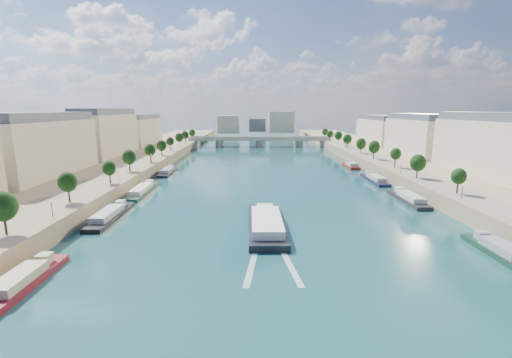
{
  "coord_description": "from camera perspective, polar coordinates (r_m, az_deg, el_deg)",
  "views": [
    {
      "loc": [
        -6.06,
        -46.73,
        30.0
      ],
      "look_at": [
        -4.6,
        74.17,
        5.0
      ],
      "focal_mm": 24.0,
      "sensor_mm": 36.0,
      "label": 1
    }
  ],
  "objects": [
    {
      "name": "buildings_left",
      "position": [
        177.79,
        -27.21,
        6.03
      ],
      "size": [
        16.0,
        226.0,
        23.2
      ],
      "color": "beige",
      "rests_on": "ground"
    },
    {
      "name": "lamps_left",
      "position": [
        146.1,
        -19.23,
        2.28
      ],
      "size": [
        0.36,
        200.36,
        4.28
      ],
      "color": "black",
      "rests_on": "ground"
    },
    {
      "name": "quay_right",
      "position": [
        168.46,
        26.93,
        1.01
      ],
      "size": [
        44.0,
        520.0,
        5.0
      ],
      "primitive_type": "cube",
      "color": "#9E8460",
      "rests_on": "ground"
    },
    {
      "name": "trees_left",
      "position": [
        157.78,
        -18.8,
        3.95
      ],
      "size": [
        4.8,
        268.8,
        8.26
      ],
      "color": "#382B1E",
      "rests_on": "ground"
    },
    {
      "name": "wake",
      "position": [
        72.67,
        2.28,
        -12.69
      ],
      "size": [
        10.76,
        25.97,
        0.04
      ],
      "color": "silver",
      "rests_on": "ground"
    },
    {
      "name": "quay_left",
      "position": [
        163.2,
        -24.52,
        0.92
      ],
      "size": [
        44.0,
        520.0,
        5.0
      ],
      "primitive_type": "cube",
      "color": "#9E8460",
      "rests_on": "ground"
    },
    {
      "name": "ground",
      "position": [
        149.89,
        1.64,
        0.13
      ],
      "size": [
        700.0,
        700.0,
        0.0
      ],
      "primitive_type": "plane",
      "color": "#0B3033",
      "rests_on": "ground"
    },
    {
      "name": "trees_right",
      "position": [
        169.33,
        20.51,
        4.32
      ],
      "size": [
        4.8,
        268.8,
        8.26
      ],
      "color": "#382B1E",
      "rests_on": "ground"
    },
    {
      "name": "bridge",
      "position": [
        274.82,
        0.58,
        6.48
      ],
      "size": [
        112.0,
        12.0,
        8.15
      ],
      "color": "#C1B79E",
      "rests_on": "ground"
    },
    {
      "name": "buildings_right",
      "position": [
        183.5,
        29.24,
        5.97
      ],
      "size": [
        16.0,
        226.0,
        23.2
      ],
      "color": "beige",
      "rests_on": "ground"
    },
    {
      "name": "pave_right",
      "position": [
        161.64,
        22.29,
        1.92
      ],
      "size": [
        14.0,
        520.0,
        0.1
      ],
      "primitive_type": "cube",
      "color": "gray",
      "rests_on": "quay_right"
    },
    {
      "name": "tour_barge",
      "position": [
        87.55,
        1.73,
        -7.5
      ],
      "size": [
        9.13,
        31.26,
        4.23
      ],
      "rotation": [
        0.0,
        0.0,
        0.01
      ],
      "color": "black",
      "rests_on": "ground"
    },
    {
      "name": "moored_barges_left",
      "position": [
        102.88,
        -23.33,
        -5.77
      ],
      "size": [
        5.0,
        154.41,
        3.6
      ],
      "color": "#171D33",
      "rests_on": "ground"
    },
    {
      "name": "lamps_right",
      "position": [
        164.15,
        20.25,
        3.18
      ],
      "size": [
        0.36,
        200.36,
        4.28
      ],
      "color": "black",
      "rests_on": "ground"
    },
    {
      "name": "moored_barges_right",
      "position": [
        119.58,
        24.93,
        -3.55
      ],
      "size": [
        5.0,
        159.34,
        3.6
      ],
      "color": "black",
      "rests_on": "ground"
    },
    {
      "name": "pave_left",
      "position": [
        157.31,
        -19.59,
        1.88
      ],
      "size": [
        14.0,
        520.0,
        0.1
      ],
      "primitive_type": "cube",
      "color": "gray",
      "rests_on": "quay_left"
    },
    {
      "name": "skyline",
      "position": [
        366.69,
        0.76,
        9.28
      ],
      "size": [
        79.0,
        42.0,
        22.0
      ],
      "color": "beige",
      "rests_on": "ground"
    }
  ]
}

